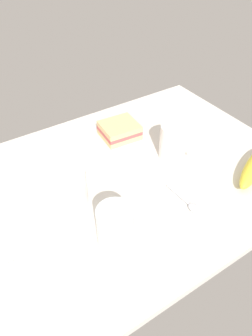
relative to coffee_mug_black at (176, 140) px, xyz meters
The scene contains 7 objects.
tabletop 17.28cm from the coffee_mug_black, ahead, with size 90.00×64.00×2.00cm, color beige.
coffee_mug_black is the anchor object (origin of this frame).
coffee_mug_milky 32.14cm from the coffee_mug_black, ahead, with size 9.06×11.38×10.07cm.
sandwich_main 17.96cm from the coffee_mug_black, 62.72° to the right, with size 11.17×10.21×4.40cm.
glass_of_milk 33.93cm from the coffee_mug_black, 29.91° to the left, with size 7.31×7.31×11.08cm.
spoon 19.18cm from the coffee_mug_black, 61.01° to the left, with size 2.60×11.15×0.80cm.
paper_napkin 50.12cm from the coffee_mug_black, 20.57° to the left, with size 16.58×16.58×0.30cm, color white.
Camera 1 is at (31.93, 49.36, 56.99)cm, focal length 33.31 mm.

